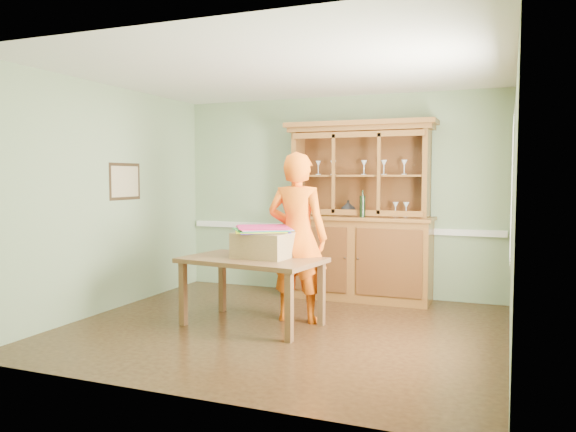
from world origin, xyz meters
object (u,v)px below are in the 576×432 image
at_px(dining_table, 252,266).
at_px(china_hutch, 358,237).
at_px(cardboard_box, 264,245).
at_px(person, 297,237).

bearing_deg(dining_table, china_hutch, 74.78).
xyz_separation_m(cardboard_box, person, (0.29, 0.27, 0.07)).
bearing_deg(china_hutch, dining_table, -112.61).
height_order(cardboard_box, person, person).
xyz_separation_m(china_hutch, person, (-0.33, -1.39, 0.12)).
bearing_deg(person, dining_table, 41.18).
bearing_deg(dining_table, person, 49.27).
xyz_separation_m(dining_table, cardboard_box, (0.10, 0.08, 0.22)).
distance_m(china_hutch, dining_table, 1.89).
height_order(dining_table, person, person).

